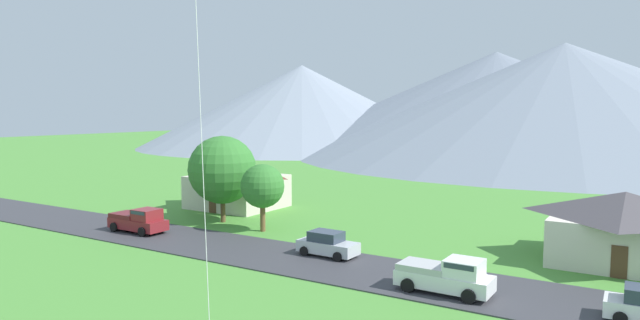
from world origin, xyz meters
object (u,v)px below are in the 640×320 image
at_px(house_leftmost, 624,226).
at_px(tree_near_left, 262,186).
at_px(pickup_truck_maroon_east_side, 139,220).
at_px(house_left_center, 237,182).
at_px(pickup_truck_white_west_side, 447,275).
at_px(parked_car_silver_mid_west, 327,244).
at_px(tree_center, 222,170).

bearing_deg(house_leftmost, tree_near_left, -169.35).
bearing_deg(house_leftmost, pickup_truck_maroon_east_side, -162.59).
bearing_deg(pickup_truck_maroon_east_side, tree_near_left, 35.41).
height_order(house_left_center, pickup_truck_white_west_side, house_left_center).
distance_m(pickup_truck_white_west_side, pickup_truck_maroon_east_side, 26.63).
xyz_separation_m(parked_car_silver_mid_west, pickup_truck_maroon_east_side, (-17.00, -1.84, 0.19)).
distance_m(tree_near_left, tree_center, 5.59).
relative_size(pickup_truck_white_west_side, pickup_truck_maroon_east_side, 1.00).
xyz_separation_m(house_leftmost, pickup_truck_white_west_side, (-7.84, -12.22, -1.40)).
height_order(tree_center, pickup_truck_maroon_east_side, tree_center).
distance_m(parked_car_silver_mid_west, pickup_truck_white_west_side, 10.13).
bearing_deg(pickup_truck_white_west_side, parked_car_silver_mid_west, 161.21).
bearing_deg(parked_car_silver_mid_west, house_leftmost, 27.20).
height_order(parked_car_silver_mid_west, pickup_truck_maroon_east_side, pickup_truck_maroon_east_side).
bearing_deg(tree_center, tree_near_left, -11.75).
xyz_separation_m(house_leftmost, pickup_truck_maroon_east_side, (-34.43, -10.80, -1.40)).
height_order(tree_center, parked_car_silver_mid_west, tree_center).
bearing_deg(house_leftmost, parked_car_silver_mid_west, -152.80).
height_order(tree_near_left, parked_car_silver_mid_west, tree_near_left).
bearing_deg(pickup_truck_white_west_side, tree_center, 160.45).
distance_m(house_leftmost, pickup_truck_maroon_east_side, 36.11).
height_order(tree_center, pickup_truck_white_west_side, tree_center).
relative_size(house_leftmost, pickup_truck_white_west_side, 1.77).
bearing_deg(pickup_truck_maroon_east_side, pickup_truck_white_west_side, -3.05).
relative_size(house_left_center, pickup_truck_white_west_side, 1.76).
bearing_deg(pickup_truck_white_west_side, house_left_center, 151.48).
relative_size(house_leftmost, pickup_truck_maroon_east_side, 1.78).
relative_size(tree_near_left, tree_center, 0.72).
bearing_deg(pickup_truck_white_west_side, pickup_truck_maroon_east_side, 176.95).
distance_m(tree_near_left, pickup_truck_white_west_side, 19.91).
relative_size(house_leftmost, tree_near_left, 1.64).
bearing_deg(pickup_truck_white_west_side, tree_near_left, 158.28).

